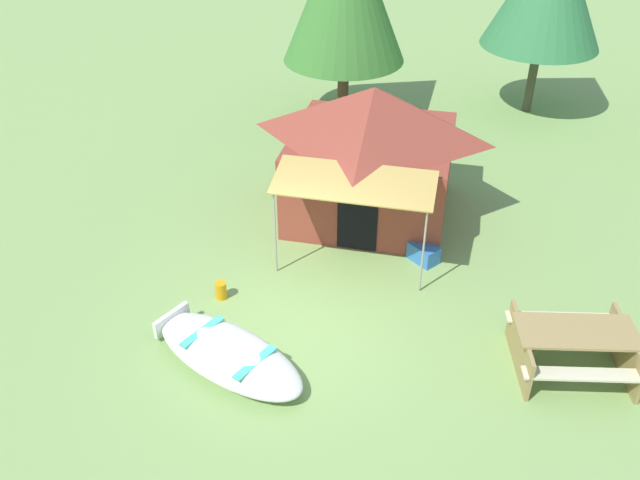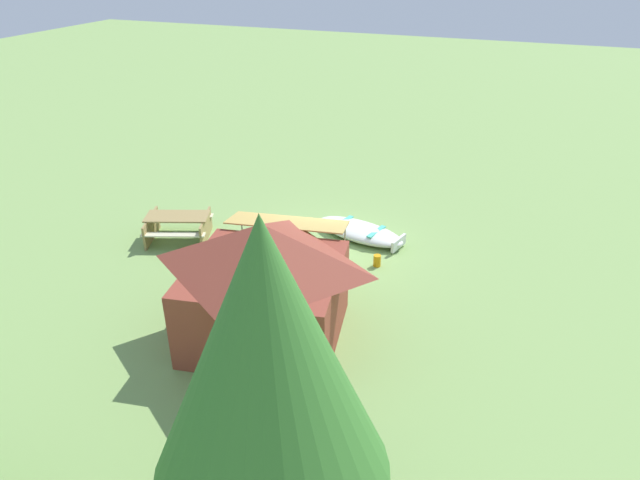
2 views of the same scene
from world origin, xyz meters
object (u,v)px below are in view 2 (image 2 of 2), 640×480
object	(u,v)px
picnic_table	(178,224)
pine_tree_back_right	(267,357)
beached_rowboat	(360,231)
fuel_can	(377,261)
canvas_cabin_tent	(264,280)
cooler_box	(234,285)

from	to	relation	value
picnic_table	pine_tree_back_right	xyz separation A→B (m)	(-6.58, 7.49, 2.94)
beached_rowboat	picnic_table	world-z (taller)	picnic_table
fuel_can	pine_tree_back_right	distance (m)	8.72
beached_rowboat	pine_tree_back_right	distance (m)	10.10
fuel_can	pine_tree_back_right	bearing A→B (deg)	95.59
picnic_table	fuel_can	distance (m)	5.82
beached_rowboat	canvas_cabin_tent	bearing A→B (deg)	83.94
fuel_can	canvas_cabin_tent	bearing A→B (deg)	68.74
cooler_box	fuel_can	world-z (taller)	cooler_box
picnic_table	fuel_can	bearing A→B (deg)	-174.46
canvas_cabin_tent	pine_tree_back_right	xyz separation A→B (m)	(-2.24, 4.33, 2.00)
cooler_box	beached_rowboat	bearing A→B (deg)	-118.59
pine_tree_back_right	fuel_can	bearing A→B (deg)	-84.41
canvas_cabin_tent	pine_tree_back_right	world-z (taller)	pine_tree_back_right
picnic_table	pine_tree_back_right	bearing A→B (deg)	131.27
beached_rowboat	picnic_table	size ratio (longest dim) A/B	1.37
picnic_table	canvas_cabin_tent	bearing A→B (deg)	143.91
cooler_box	canvas_cabin_tent	bearing A→B (deg)	139.62
beached_rowboat	canvas_cabin_tent	world-z (taller)	canvas_cabin_tent
beached_rowboat	canvas_cabin_tent	distance (m)	5.27
beached_rowboat	pine_tree_back_right	size ratio (longest dim) A/B	0.57
beached_rowboat	fuel_can	size ratio (longest dim) A/B	9.26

